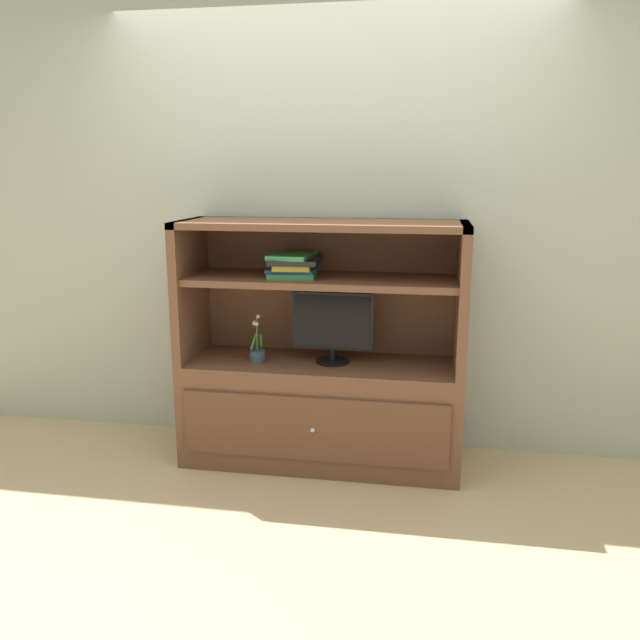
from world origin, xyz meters
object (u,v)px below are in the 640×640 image
(media_console, at_px, (322,385))
(magazine_stack, at_px, (294,264))
(potted_plant, at_px, (257,353))
(tv_monitor, at_px, (333,325))

(media_console, distance_m, magazine_stack, 0.70)
(potted_plant, bearing_deg, media_console, 10.26)
(magazine_stack, bearing_deg, media_console, 1.73)
(media_console, relative_size, magazine_stack, 4.45)
(media_console, distance_m, tv_monitor, 0.35)
(potted_plant, bearing_deg, tv_monitor, 7.32)
(tv_monitor, relative_size, magazine_stack, 1.29)
(media_console, height_order, potted_plant, media_console)
(media_console, height_order, tv_monitor, media_console)
(media_console, bearing_deg, potted_plant, -169.74)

